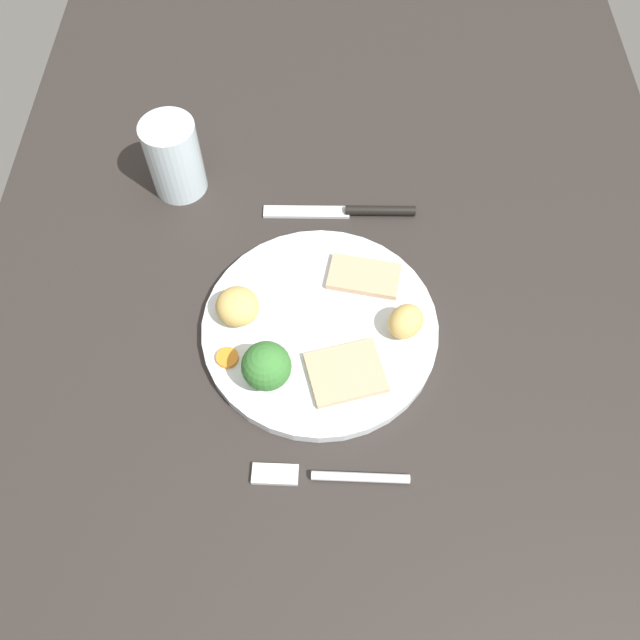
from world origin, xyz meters
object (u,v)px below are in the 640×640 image
object	(u,v)px
dinner_plate	(320,328)
knife	(353,211)
meat_slice_under	(346,373)
fork	(325,476)
roast_potato_left	(406,322)
carrot_coin_front	(227,358)
meat_slice_main	(364,276)
roast_potato_right	(238,306)
water_glass	(174,158)
broccoli_floret	(266,366)

from	to	relation	value
dinner_plate	knife	distance (cm)	16.95
meat_slice_under	fork	distance (cm)	10.66
roast_potato_left	carrot_coin_front	size ratio (longest dim) A/B	1.75
meat_slice_main	roast_potato_right	world-z (taller)	roast_potato_right
dinner_plate	meat_slice_under	xyz separation A→B (cm)	(-5.85, -2.72, 1.10)
meat_slice_under	water_glass	world-z (taller)	water_glass
water_glass	meat_slice_main	bearing A→B (deg)	-123.14
dinner_plate	carrot_coin_front	xyz separation A→B (cm)	(-4.23, 9.61, 0.98)
broccoli_floret	knife	xyz separation A→B (cm)	(23.07, -9.05, -4.08)
water_glass	broccoli_floret	bearing A→B (deg)	-155.51
broccoli_floret	fork	size ratio (longest dim) A/B	0.37
fork	roast_potato_left	bearing A→B (deg)	-116.28
roast_potato_right	broccoli_floret	size ratio (longest dim) A/B	0.83
carrot_coin_front	broccoli_floret	bearing A→B (deg)	-117.91
carrot_coin_front	fork	bearing A→B (deg)	-139.37
dinner_plate	meat_slice_under	distance (cm)	6.55
meat_slice_under	roast_potato_left	bearing A→B (deg)	-49.73
roast_potato_left	roast_potato_right	world-z (taller)	same
carrot_coin_front	broccoli_floret	size ratio (longest dim) A/B	0.41
roast_potato_left	water_glass	xyz separation A→B (cm)	(21.30, 26.63, 1.70)
dinner_plate	knife	bearing A→B (deg)	-13.11
broccoli_floret	roast_potato_left	bearing A→B (deg)	-67.04
meat_slice_main	roast_potato_right	bearing A→B (deg)	109.99
roast_potato_right	carrot_coin_front	world-z (taller)	roast_potato_right
roast_potato_right	meat_slice_under	bearing A→B (deg)	-121.08
meat_slice_main	carrot_coin_front	xyz separation A→B (cm)	(-10.28, 14.48, -0.12)
carrot_coin_front	fork	distance (cm)	15.85
knife	fork	bearing A→B (deg)	84.44
broccoli_floret	dinner_plate	bearing A→B (deg)	-38.44
fork	knife	distance (cm)	32.88
meat_slice_under	carrot_coin_front	xyz separation A→B (cm)	(1.62, 12.34, -0.12)
meat_slice_main	water_glass	bearing A→B (deg)	56.86
knife	carrot_coin_front	bearing A→B (deg)	56.98
meat_slice_main	broccoli_floret	xyz separation A→B (cm)	(-12.61, 10.07, 2.73)
dinner_plate	fork	xyz separation A→B (cm)	(-16.22, -0.68, -0.31)
roast_potato_left	knife	bearing A→B (deg)	16.77
roast_potato_right	water_glass	distance (cm)	21.63
roast_potato_right	roast_potato_left	bearing A→B (deg)	-95.26
dinner_plate	water_glass	size ratio (longest dim) A/B	2.60
meat_slice_under	broccoli_floret	xyz separation A→B (cm)	(-0.71, 7.93, 2.73)
broccoli_floret	fork	world-z (taller)	broccoli_floret
dinner_plate	roast_potato_left	bearing A→B (deg)	-93.51
knife	water_glass	distance (cm)	22.35
roast_potato_right	water_glass	xyz separation A→B (cm)	(19.66, 8.87, 1.66)
roast_potato_left	fork	world-z (taller)	roast_potato_left
dinner_plate	water_glass	xyz separation A→B (cm)	(20.75, 17.65, 4.21)
water_glass	roast_potato_right	bearing A→B (deg)	-155.73
fork	knife	xyz separation A→B (cm)	(32.73, -3.16, 0.06)
carrot_coin_front	knife	distance (cm)	24.75
dinner_plate	meat_slice_main	xyz separation A→B (cm)	(6.05, -4.87, 1.10)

